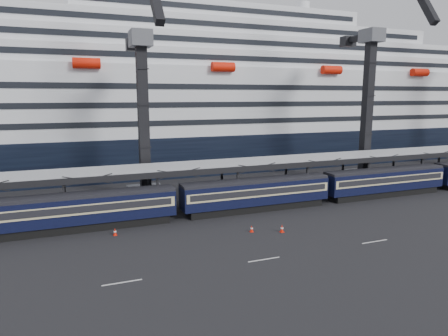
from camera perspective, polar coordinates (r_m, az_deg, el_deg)
The scene contains 9 objects.
ground at distance 46.11m, azimuth 19.28°, elevation -7.94°, with size 260.00×260.00×0.00m, color black.
train at distance 50.83m, azimuth 8.09°, elevation -3.20°, with size 133.05×3.00×4.05m.
canopy at distance 55.94m, azimuth 10.34°, elevation 1.15°, with size 130.00×6.25×5.53m.
cruise_ship at distance 83.85m, azimuth -1.73°, elevation 9.15°, with size 214.09×28.84×34.00m.
crane_dark_near at distance 52.48m, azimuth -11.40°, elevation 7.85°, with size 4.50×17.75×35.08m.
crane_dark_mid at distance 67.07m, azimuth 20.08°, elevation 9.14°, with size 4.50×18.24×39.64m.
traffic_cone_b at distance 42.39m, azimuth -15.31°, elevation -8.78°, with size 0.38×0.38×0.77m.
traffic_cone_c at distance 42.01m, azimuth 3.98°, elevation -8.63°, with size 0.37×0.37×0.74m.
traffic_cone_d at distance 42.26m, azimuth 8.28°, elevation -8.53°, with size 0.42×0.42×0.84m.
Camera 1 is at (-28.94, -33.08, 13.93)m, focal length 32.00 mm.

